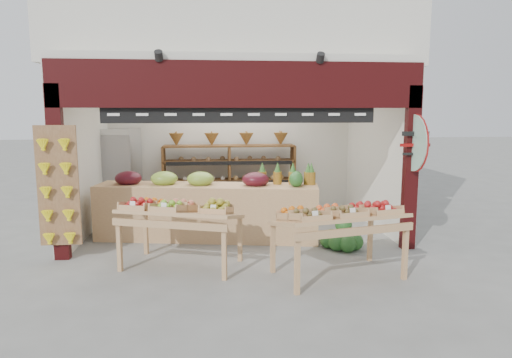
% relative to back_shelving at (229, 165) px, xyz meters
% --- Properties ---
extents(ground, '(60.00, 60.00, 0.00)m').
position_rel_back_shelving_xyz_m(ground, '(0.06, -1.82, -1.08)').
color(ground, slate).
rests_on(ground, ground).
extents(shop_structure, '(6.36, 5.12, 5.40)m').
position_rel_back_shelving_xyz_m(shop_structure, '(0.06, -0.20, 2.84)').
color(shop_structure, beige).
rests_on(shop_structure, ground).
extents(banana_board, '(0.60, 0.15, 1.80)m').
position_rel_back_shelving_xyz_m(banana_board, '(-2.67, -2.99, 0.03)').
color(banana_board, '#956B43').
rests_on(banana_board, ground).
extents(gift_sign, '(0.04, 0.93, 0.92)m').
position_rel_back_shelving_xyz_m(gift_sign, '(2.81, -2.96, 0.67)').
color(gift_sign, '#A0CAB3').
rests_on(gift_sign, ground).
extents(back_shelving, '(2.87, 0.47, 1.79)m').
position_rel_back_shelving_xyz_m(back_shelving, '(0.00, 0.00, 0.00)').
color(back_shelving, brown).
rests_on(back_shelving, ground).
extents(refrigerator, '(0.86, 0.86, 1.89)m').
position_rel_back_shelving_xyz_m(refrigerator, '(-2.34, 0.02, -0.14)').
color(refrigerator, silver).
rests_on(refrigerator, ground).
extents(cardboard_stack, '(0.99, 0.71, 0.60)m').
position_rel_back_shelving_xyz_m(cardboard_stack, '(-1.45, -1.43, -0.86)').
color(cardboard_stack, beige).
rests_on(cardboard_stack, ground).
extents(mid_counter, '(3.96, 1.41, 1.20)m').
position_rel_back_shelving_xyz_m(mid_counter, '(-0.50, -1.94, -0.55)').
color(mid_counter, tan).
rests_on(mid_counter, ground).
extents(display_table_left, '(1.87, 1.41, 1.05)m').
position_rel_back_shelving_xyz_m(display_table_left, '(-0.94, -3.32, -0.26)').
color(display_table_left, tan).
rests_on(display_table_left, ground).
extents(display_table_right, '(1.87, 1.31, 1.07)m').
position_rel_back_shelving_xyz_m(display_table_right, '(1.30, -4.01, -0.23)').
color(display_table_right, tan).
rests_on(display_table_right, ground).
extents(watermelon_pile, '(0.69, 0.69, 0.54)m').
position_rel_back_shelving_xyz_m(watermelon_pile, '(1.73, -2.77, -0.90)').
color(watermelon_pile, '#174517').
rests_on(watermelon_pile, ground).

